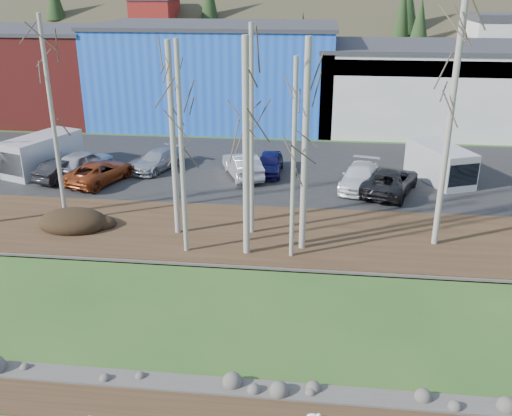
# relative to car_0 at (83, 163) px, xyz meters

# --- Properties ---
(dirt_strip) EXTENTS (80.00, 1.80, 0.03)m
(dirt_strip) POSITION_rel_car_0_xyz_m (11.70, -20.07, -0.92)
(dirt_strip) COLOR #382616
(dirt_strip) RESTS_ON ground
(near_bank_rocks) EXTENTS (80.00, 0.80, 0.50)m
(near_bank_rocks) POSITION_rel_car_0_xyz_m (11.70, -19.07, -0.93)
(near_bank_rocks) COLOR #47423D
(near_bank_rocks) RESTS_ON ground
(river) EXTENTS (80.00, 8.00, 0.90)m
(river) POSITION_rel_car_0_xyz_m (11.70, -14.97, -0.93)
(river) COLOR black
(river) RESTS_ON ground
(far_bank_rocks) EXTENTS (80.00, 0.80, 0.46)m
(far_bank_rocks) POSITION_rel_car_0_xyz_m (11.70, -10.87, -0.93)
(far_bank_rocks) COLOR #47423D
(far_bank_rocks) RESTS_ON ground
(far_bank) EXTENTS (80.00, 7.00, 0.15)m
(far_bank) POSITION_rel_car_0_xyz_m (11.70, -7.67, -0.86)
(far_bank) COLOR #382616
(far_bank) RESTS_ON ground
(parking_lot) EXTENTS (80.00, 14.00, 0.14)m
(parking_lot) POSITION_rel_car_0_xyz_m (11.70, 2.83, -0.86)
(parking_lot) COLOR black
(parking_lot) RESTS_ON ground
(building_brick) EXTENTS (16.32, 12.24, 7.80)m
(building_brick) POSITION_rel_car_0_xyz_m (-12.30, 16.83, 2.97)
(building_brick) COLOR maroon
(building_brick) RESTS_ON ground
(building_blue) EXTENTS (20.40, 12.24, 8.30)m
(building_blue) POSITION_rel_car_0_xyz_m (5.70, 16.83, 3.22)
(building_blue) COLOR blue
(building_blue) RESTS_ON ground
(building_white) EXTENTS (18.36, 12.24, 6.80)m
(building_white) POSITION_rel_car_0_xyz_m (23.70, 16.82, 2.48)
(building_white) COLOR beige
(building_white) RESTS_ON ground
(dirt_mound) EXTENTS (3.46, 2.44, 0.68)m
(dirt_mound) POSITION_rel_car_0_xyz_m (2.79, -8.10, -0.44)
(dirt_mound) COLOR black
(dirt_mound) RESTS_ON far_bank
(birch_1) EXTENTS (0.21, 0.21, 10.14)m
(birch_1) POSITION_rel_car_0_xyz_m (2.04, -7.31, 4.29)
(birch_1) COLOR #ABA599
(birch_1) RESTS_ON far_bank
(birch_2) EXTENTS (0.27, 0.27, 9.13)m
(birch_2) POSITION_rel_car_0_xyz_m (8.14, -8.11, 3.78)
(birch_2) COLOR #ABA599
(birch_2) RESTS_ON far_bank
(birch_3) EXTENTS (0.21, 0.21, 9.36)m
(birch_3) POSITION_rel_car_0_xyz_m (9.01, -10.05, 3.90)
(birch_3) COLOR #ABA599
(birch_3) RESTS_ON far_bank
(birch_4) EXTENTS (0.30, 0.30, 9.49)m
(birch_4) POSITION_rel_car_0_xyz_m (11.78, -9.94, 3.96)
(birch_4) COLOR #ABA599
(birch_4) RESTS_ON far_bank
(birch_5) EXTENTS (0.22, 0.22, 9.83)m
(birch_5) POSITION_rel_car_0_xyz_m (11.73, -7.66, 4.13)
(birch_5) COLOR #ABA599
(birch_5) RESTS_ON far_bank
(birch_6) EXTENTS (0.20, 0.20, 8.73)m
(birch_6) POSITION_rel_car_0_xyz_m (13.81, -10.01, 3.58)
(birch_6) COLOR #ABA599
(birch_6) RESTS_ON far_bank
(birch_7) EXTENTS (0.29, 0.29, 9.41)m
(birch_7) POSITION_rel_car_0_xyz_m (14.25, -9.13, 3.92)
(birch_7) COLOR #ABA599
(birch_7) RESTS_ON far_bank
(birch_8) EXTENTS (0.28, 0.28, 10.83)m
(birch_8) POSITION_rel_car_0_xyz_m (20.41, -7.97, 4.63)
(birch_8) COLOR #ABA599
(birch_8) RESTS_ON far_bank
(car_0) EXTENTS (3.07, 4.98, 1.58)m
(car_0) POSITION_rel_car_0_xyz_m (0.00, 0.00, 0.00)
(car_0) COLOR #BDBDBF
(car_0) RESTS_ON parking_lot
(car_1) EXTENTS (2.53, 4.18, 1.30)m
(car_1) POSITION_rel_car_0_xyz_m (-0.85, -1.05, -0.14)
(car_1) COLOR black
(car_1) RESTS_ON parking_lot
(car_2) EXTENTS (3.62, 5.27, 1.34)m
(car_2) POSITION_rel_car_0_xyz_m (1.63, -1.35, -0.12)
(car_2) COLOR #953E1A
(car_2) RESTS_ON parking_lot
(car_3) EXTENTS (3.22, 4.72, 1.27)m
(car_3) POSITION_rel_car_0_xyz_m (4.41, 1.57, -0.16)
(car_3) COLOR #9EA2A7
(car_3) RESTS_ON parking_lot
(car_4) EXTENTS (1.62, 3.96, 1.34)m
(car_4) POSITION_rel_car_0_xyz_m (11.72, 1.60, -0.12)
(car_4) COLOR #15134C
(car_4) RESTS_ON parking_lot
(car_5) EXTENTS (3.24, 4.83, 1.50)m
(car_5) POSITION_rel_car_0_xyz_m (10.11, 0.79, -0.04)
(car_5) COLOR silver
(car_5) RESTS_ON parking_lot
(car_6) EXTENTS (4.06, 5.78, 1.46)m
(car_6) POSITION_rel_car_0_xyz_m (18.99, -1.17, -0.06)
(car_6) COLOR black
(car_6) RESTS_ON parking_lot
(car_7) EXTENTS (2.93, 5.05, 1.38)m
(car_7) POSITION_rel_car_0_xyz_m (17.30, -0.48, -0.10)
(car_7) COLOR white
(car_7) RESTS_ON parking_lot
(van_white) EXTENTS (3.76, 5.31, 2.14)m
(van_white) POSITION_rel_car_0_xyz_m (22.32, 1.36, 0.28)
(van_white) COLOR silver
(van_white) RESTS_ON parking_lot
(van_grey) EXTENTS (3.83, 5.65, 2.28)m
(van_grey) POSITION_rel_car_0_xyz_m (-2.98, 0.31, 0.35)
(van_grey) COLOR silver
(van_grey) RESTS_ON parking_lot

